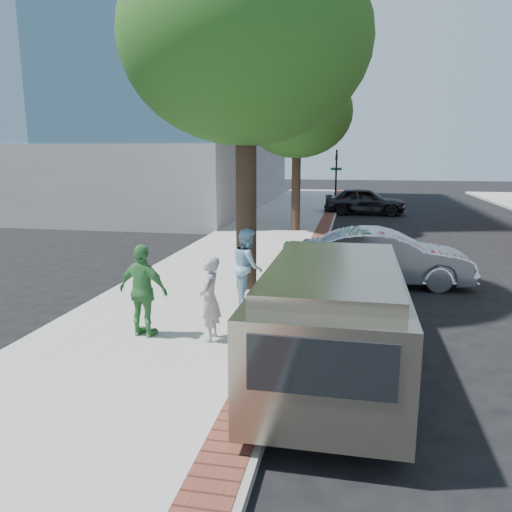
% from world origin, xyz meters
% --- Properties ---
extents(ground, '(120.00, 120.00, 0.00)m').
position_xyz_m(ground, '(0.00, 0.00, 0.00)').
color(ground, black).
rests_on(ground, ground).
extents(sidewalk, '(5.00, 60.00, 0.15)m').
position_xyz_m(sidewalk, '(-1.50, 8.00, 0.07)').
color(sidewalk, '#9E9991').
rests_on(sidewalk, ground).
extents(brick_strip, '(0.60, 60.00, 0.01)m').
position_xyz_m(brick_strip, '(0.70, 8.00, 0.15)').
color(brick_strip, brown).
rests_on(brick_strip, sidewalk).
extents(curb, '(0.10, 60.00, 0.15)m').
position_xyz_m(curb, '(1.05, 8.00, 0.07)').
color(curb, gray).
rests_on(curb, ground).
extents(office_tower, '(18.00, 22.00, 24.00)m').
position_xyz_m(office_tower, '(-13.00, 22.00, 12.00)').
color(office_tower, slate).
rests_on(office_tower, ground).
extents(office_base, '(18.20, 22.20, 4.00)m').
position_xyz_m(office_base, '(-13.00, 22.00, 2.00)').
color(office_base, gray).
rests_on(office_base, ground).
extents(signal_near, '(0.70, 0.15, 3.80)m').
position_xyz_m(signal_near, '(0.90, 22.00, 2.25)').
color(signal_near, black).
rests_on(signal_near, ground).
extents(tree_near, '(6.00, 6.00, 8.51)m').
position_xyz_m(tree_near, '(-0.60, 1.90, 6.17)').
color(tree_near, black).
rests_on(tree_near, sidewalk).
extents(tree_far, '(4.80, 4.80, 7.14)m').
position_xyz_m(tree_far, '(-0.50, 12.00, 5.30)').
color(tree_far, black).
rests_on(tree_far, sidewalk).
extents(parking_meter, '(0.12, 0.32, 1.47)m').
position_xyz_m(parking_meter, '(0.61, 0.58, 1.21)').
color(parking_meter, gray).
rests_on(parking_meter, sidewalk).
extents(person_gray, '(0.39, 0.59, 1.59)m').
position_xyz_m(person_gray, '(-0.48, -1.88, 0.94)').
color(person_gray, '#9B9CA0').
rests_on(person_gray, sidewalk).
extents(person_officer, '(0.88, 1.00, 1.75)m').
position_xyz_m(person_officer, '(-0.28, 0.55, 1.03)').
color(person_officer, '#8AB9D5').
rests_on(person_officer, sidewalk).
extents(person_green, '(1.11, 0.64, 1.77)m').
position_xyz_m(person_green, '(-1.76, -1.92, 1.04)').
color(person_green, '#3E8A44').
rests_on(person_green, sidewalk).
extents(sedan_silver, '(4.71, 1.85, 1.53)m').
position_xyz_m(sedan_silver, '(2.95, 3.47, 0.76)').
color(sedan_silver, silver).
rests_on(sedan_silver, ground).
extents(bg_car, '(4.75, 1.98, 1.61)m').
position_xyz_m(bg_car, '(2.70, 19.93, 0.80)').
color(bg_car, black).
rests_on(bg_car, ground).
extents(van, '(2.10, 5.36, 1.96)m').
position_xyz_m(van, '(1.80, -2.65, 1.08)').
color(van, gray).
rests_on(van, ground).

